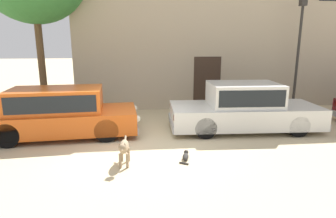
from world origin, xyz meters
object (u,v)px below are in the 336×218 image
object	(u,v)px
stray_cat	(186,156)
street_lamp	(299,42)
parked_sedan_second	(244,107)
parked_sedan_nearest	(60,112)
stray_dog_spotted	(124,148)

from	to	relation	value
stray_cat	street_lamp	xyz separation A→B (m)	(5.02, 4.31, 2.61)
stray_cat	street_lamp	size ratio (longest dim) A/B	0.14
parked_sedan_second	street_lamp	size ratio (longest dim) A/B	1.11
parked_sedan_nearest	street_lamp	bearing A→B (deg)	11.07
parked_sedan_nearest	stray_dog_spotted	xyz separation A→B (m)	(1.91, -2.26, -0.32)
parked_sedan_second	stray_dog_spotted	xyz separation A→B (m)	(-3.59, -2.33, -0.31)
stray_dog_spotted	street_lamp	distance (m)	8.19
parked_sedan_nearest	street_lamp	xyz separation A→B (m)	(8.35, 2.26, 1.94)
parked_sedan_second	stray_cat	size ratio (longest dim) A/B	7.80
parked_sedan_nearest	street_lamp	size ratio (longest dim) A/B	1.05
parked_sedan_second	stray_cat	bearing A→B (deg)	-133.41
stray_cat	stray_dog_spotted	bearing A→B (deg)	111.59
stray_dog_spotted	street_lamp	xyz separation A→B (m)	(6.44, 4.53, 2.26)
stray_dog_spotted	parked_sedan_second	bearing A→B (deg)	125.51
parked_sedan_second	stray_dog_spotted	size ratio (longest dim) A/B	5.08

